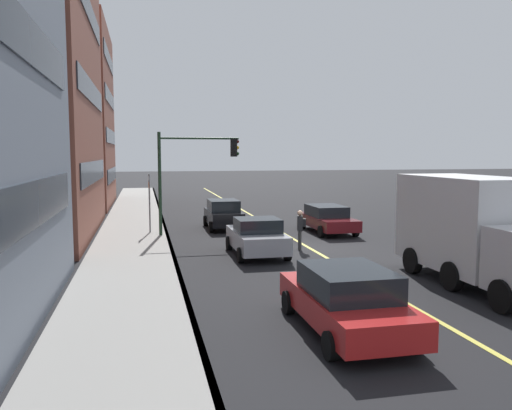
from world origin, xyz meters
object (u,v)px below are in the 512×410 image
Objects in this scene: car_black at (223,214)px; car_red at (346,299)px; car_maroon at (327,218)px; street_sign_post at (149,200)px; car_silver at (257,237)px; pedestrian_with_backpack at (300,227)px; truck_white at (476,229)px; traffic_light_mast at (192,165)px.

car_red is at bearing -179.08° from car_black.
street_sign_post reaches higher than car_maroon.
car_silver is 2.37× the size of pedestrian_with_backpack.
car_silver reaches higher than car_maroon.
car_silver is 9.28m from car_red.
truck_white is 13.90m from traffic_light_mast.
car_red is 10.16m from pedestrian_with_backpack.
truck_white is 2.16× the size of street_sign_post.
pedestrian_with_backpack reaches higher than car_maroon.
traffic_light_mast is (11.32, 7.86, 1.81)m from truck_white.
car_black is at bearing 0.92° from car_red.
pedestrian_with_backpack is 6.68m from traffic_light_mast.
traffic_light_mast is (14.49, 2.19, 2.81)m from car_red.
car_silver is 7.61m from street_sign_post.
truck_white reaches higher than pedestrian_with_backpack.
street_sign_post reaches higher than car_red.
car_silver is 6.30m from traffic_light_mast.
car_maroon is 1.13× the size of car_silver.
pedestrian_with_backpack reaches higher than car_silver.
traffic_light_mast reaches higher than truck_white.
truck_white reaches higher than street_sign_post.
car_red is (-14.51, 4.91, 0.04)m from car_maroon.
pedestrian_with_backpack is at bearing 28.44° from truck_white.
street_sign_post is (-1.45, 4.01, 1.00)m from car_black.
pedestrian_with_backpack is (-4.55, 2.92, 0.27)m from car_maroon.
truck_white is 7.76m from pedestrian_with_backpack.
pedestrian_with_backpack is (6.79, 3.68, -0.76)m from truck_white.
pedestrian_with_backpack is at bearing -11.29° from car_red.
car_maroon is at bearing 3.83° from truck_white.
truck_white is (-13.80, -5.94, 0.95)m from car_black.
traffic_light_mast is (-0.02, 7.10, 2.85)m from car_maroon.
car_black is 7.37m from pedestrian_with_backpack.
car_silver is (-7.70, -0.20, -0.06)m from car_black.
car_maroon is at bearing -18.68° from car_red.
car_maroon is at bearing -115.39° from car_black.
truck_white is (3.18, -5.67, 0.99)m from car_red.
car_maroon is 1.48× the size of street_sign_post.
traffic_light_mast is at bearing 42.72° from pedestrian_with_backpack.
car_silver is at bearing -146.03° from street_sign_post.
car_red is (-16.97, -0.27, -0.05)m from car_black.
car_black is 0.83× the size of car_red.
street_sign_post is at bearing 63.82° from traffic_light_mast.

